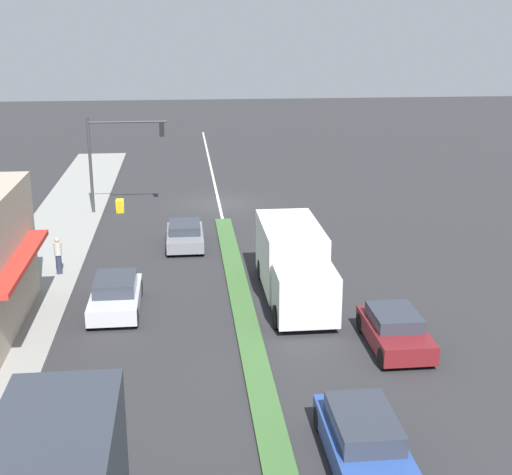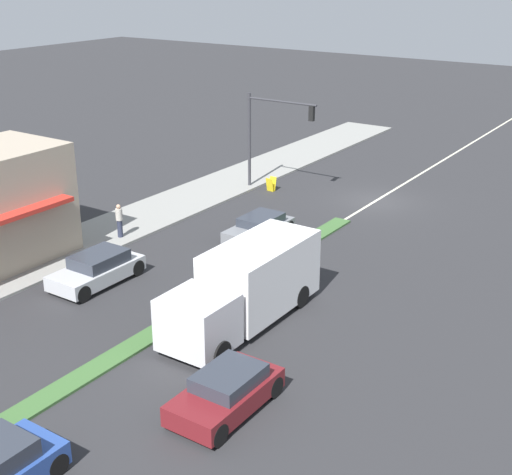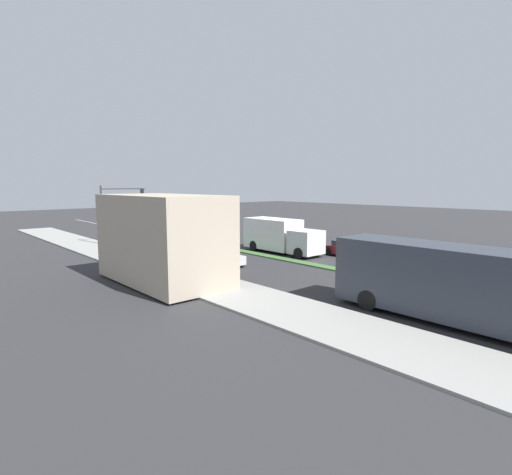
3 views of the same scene
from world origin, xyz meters
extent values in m
plane|color=#2B2B2D|center=(0.00, 18.00, 0.00)|extent=(160.00, 160.00, 0.00)
cube|color=gray|center=(9.00, 18.50, 0.06)|extent=(4.00, 73.00, 0.12)
cube|color=#3D6633|center=(0.00, 27.00, 0.05)|extent=(0.90, 46.00, 0.10)
cube|color=beige|center=(0.00, 0.00, 0.00)|extent=(0.16, 60.00, 0.01)
cube|color=red|center=(7.99, 18.98, 2.92)|extent=(0.70, 7.09, 0.20)
cylinder|color=#333338|center=(7.55, 1.76, 2.92)|extent=(0.18, 0.18, 5.60)
cylinder|color=#333338|center=(5.30, 1.76, 5.42)|extent=(4.50, 0.12, 0.12)
cube|color=black|center=(3.35, 1.76, 4.97)|extent=(0.28, 0.24, 0.84)
sphere|color=red|center=(3.35, 1.63, 5.24)|extent=(0.18, 0.18, 0.18)
sphere|color=gold|center=(3.35, 1.63, 4.97)|extent=(0.18, 0.18, 0.18)
sphere|color=green|center=(3.35, 1.63, 4.70)|extent=(0.18, 0.18, 0.18)
cylinder|color=#282D42|center=(7.86, 12.54, 0.56)|extent=(0.26, 0.26, 0.88)
cylinder|color=#B7B2A8|center=(7.86, 12.54, 1.29)|extent=(0.34, 0.34, 0.58)
sphere|color=tan|center=(7.86, 12.54, 1.69)|extent=(0.22, 0.22, 0.22)
cube|color=yellow|center=(6.01, 1.58, 0.43)|extent=(0.45, 0.21, 0.84)
cube|color=yellow|center=(6.01, 1.90, 0.43)|extent=(0.45, 0.21, 0.84)
cube|color=silver|center=(-2.20, 19.02, 1.22)|extent=(2.28, 2.20, 1.90)
cube|color=white|center=(-2.20, 15.17, 1.57)|extent=(2.40, 5.10, 2.60)
cylinder|color=black|center=(-3.28, 19.22, 0.45)|extent=(0.28, 0.90, 0.90)
cylinder|color=black|center=(-1.12, 19.22, 0.45)|extent=(0.28, 0.90, 0.90)
cylinder|color=black|center=(-3.28, 13.92, 0.45)|extent=(0.28, 0.90, 0.90)
cylinder|color=black|center=(-1.12, 13.92, 0.45)|extent=(0.28, 0.90, 0.90)
cube|color=maroon|center=(-5.00, 21.25, 0.52)|extent=(1.85, 3.83, 0.65)
cube|color=#2D333D|center=(-5.00, 21.06, 1.07)|extent=(1.58, 2.11, 0.45)
cylinder|color=black|center=(-5.83, 22.72, 0.35)|extent=(0.22, 0.70, 0.70)
cylinder|color=black|center=(-4.17, 22.72, 0.35)|extent=(0.22, 0.70, 0.70)
cylinder|color=black|center=(-5.83, 19.79, 0.35)|extent=(0.22, 0.70, 0.70)
cylinder|color=black|center=(-4.17, 19.79, 0.35)|extent=(0.22, 0.70, 0.70)
cube|color=#284793|center=(-2.20, 27.98, 0.52)|extent=(1.86, 4.57, 0.67)
cube|color=#2D333D|center=(-2.20, 27.75, 1.12)|extent=(1.58, 2.51, 0.54)
cylinder|color=black|center=(-3.03, 26.13, 0.33)|extent=(0.22, 0.66, 0.66)
cylinder|color=black|center=(-1.37, 26.13, 0.33)|extent=(0.22, 0.66, 0.66)
cube|color=#B7BABF|center=(5.00, 16.90, 0.50)|extent=(1.87, 4.09, 0.62)
cube|color=#2D333D|center=(5.00, 16.69, 1.07)|extent=(1.59, 2.25, 0.52)
cylinder|color=black|center=(4.16, 18.48, 0.36)|extent=(0.22, 0.71, 0.71)
cylinder|color=black|center=(5.84, 18.48, 0.36)|extent=(0.22, 0.71, 0.71)
cylinder|color=black|center=(4.16, 15.31, 0.36)|extent=(0.22, 0.71, 0.71)
cylinder|color=black|center=(5.84, 15.31, 0.36)|extent=(0.22, 0.71, 0.71)
cube|color=slate|center=(2.20, 8.71, 0.47)|extent=(1.82, 3.88, 0.56)
cube|color=#2D333D|center=(2.20, 8.52, 0.97)|extent=(1.54, 2.13, 0.43)
cylinder|color=black|center=(1.39, 10.21, 0.34)|extent=(0.22, 0.68, 0.68)
cylinder|color=black|center=(3.01, 10.21, 0.34)|extent=(0.22, 0.68, 0.68)
cylinder|color=black|center=(1.39, 7.21, 0.34)|extent=(0.22, 0.68, 0.68)
cylinder|color=black|center=(3.01, 7.21, 0.34)|extent=(0.22, 0.68, 0.68)
camera|label=1|loc=(2.23, 43.45, 11.01)|focal=50.00mm
camera|label=2|loc=(-16.06, 35.95, 12.80)|focal=50.00mm
camera|label=3|loc=(22.00, 39.97, 5.80)|focal=28.00mm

